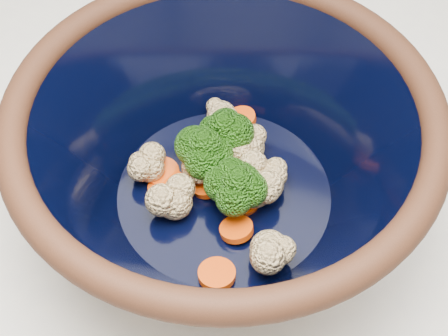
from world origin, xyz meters
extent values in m
cylinder|color=black|center=(-0.11, -0.10, 0.91)|extent=(0.20, 0.20, 0.01)
torus|color=black|center=(-0.11, -0.10, 1.03)|extent=(0.33, 0.33, 0.02)
cylinder|color=black|center=(-0.11, -0.10, 0.93)|extent=(0.19, 0.19, 0.00)
cylinder|color=#608442|center=(-0.12, -0.06, 0.94)|extent=(0.01, 0.01, 0.02)
ellipsoid|color=#2C6D14|center=(-0.12, -0.06, 0.97)|extent=(0.04, 0.04, 0.04)
cylinder|color=#608442|center=(-0.10, -0.10, 0.94)|extent=(0.01, 0.01, 0.02)
ellipsoid|color=#2C6D14|center=(-0.10, -0.10, 0.97)|extent=(0.04, 0.04, 0.04)
cylinder|color=#608442|center=(-0.13, -0.08, 0.94)|extent=(0.01, 0.01, 0.02)
ellipsoid|color=#2C6D14|center=(-0.13, -0.08, 0.97)|extent=(0.05, 0.05, 0.04)
cylinder|color=#608442|center=(-0.10, -0.11, 0.94)|extent=(0.01, 0.01, 0.02)
ellipsoid|color=#2C6D14|center=(-0.10, -0.11, 0.97)|extent=(0.04, 0.04, 0.04)
sphere|color=beige|center=(-0.08, -0.08, 0.95)|extent=(0.03, 0.03, 0.03)
sphere|color=beige|center=(-0.10, -0.09, 0.95)|extent=(0.03, 0.03, 0.03)
sphere|color=beige|center=(-0.06, -0.15, 0.95)|extent=(0.03, 0.03, 0.03)
sphere|color=beige|center=(-0.14, -0.13, 0.95)|extent=(0.03, 0.03, 0.03)
sphere|color=beige|center=(-0.10, -0.06, 0.95)|extent=(0.03, 0.03, 0.03)
sphere|color=beige|center=(-0.18, -0.10, 0.95)|extent=(0.03, 0.03, 0.03)
sphere|color=beige|center=(-0.14, -0.03, 0.95)|extent=(0.03, 0.03, 0.03)
sphere|color=beige|center=(-0.08, -0.10, 0.95)|extent=(0.03, 0.03, 0.03)
sphere|color=beige|center=(-0.14, -0.09, 0.95)|extent=(0.03, 0.03, 0.03)
cylinder|color=#D73C09|center=(-0.16, -0.11, 0.94)|extent=(0.03, 0.03, 0.01)
cylinder|color=#D73C09|center=(-0.17, -0.10, 0.94)|extent=(0.03, 0.03, 0.01)
cylinder|color=#D73C09|center=(-0.09, -0.18, 0.94)|extent=(0.03, 0.03, 0.01)
cylinder|color=#D73C09|center=(-0.09, -0.10, 0.94)|extent=(0.03, 0.03, 0.01)
cylinder|color=#D73C09|center=(-0.11, -0.10, 0.94)|extent=(0.03, 0.03, 0.01)
cylinder|color=#D73C09|center=(-0.13, -0.10, 0.94)|extent=(0.03, 0.03, 0.01)
cylinder|color=#D73C09|center=(-0.09, -0.14, 0.94)|extent=(0.03, 0.03, 0.01)
cylinder|color=#D73C09|center=(-0.12, -0.02, 0.94)|extent=(0.03, 0.03, 0.01)
camera|label=1|loc=(-0.02, -0.39, 1.38)|focal=50.00mm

